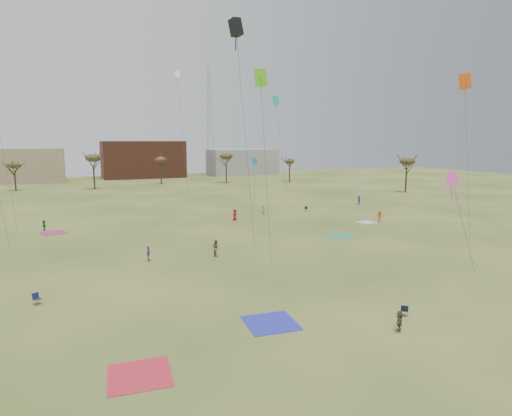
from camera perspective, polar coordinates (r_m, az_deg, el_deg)
name	(u,v)px	position (r m, az deg, el deg)	size (l,w,h in m)	color
ground	(316,299)	(35.01, 7.92, -11.80)	(260.00, 260.00, 0.00)	#384F18
spectator_fore_b	(216,248)	(46.62, -5.30, -5.28)	(0.88, 0.69, 1.82)	#795F4D
spectator_fore_c	(399,321)	(30.55, 18.44, -13.99)	(1.27, 0.41, 1.37)	brown
flyer_mid_b	(379,216)	(68.17, 16.02, -1.01)	(1.22, 0.70, 1.89)	#C35624
spectator_mid_d	(148,253)	(46.07, -14.05, -5.85)	(0.92, 0.38, 1.57)	purple
spectator_mid_e	(264,210)	(71.67, 1.01, -0.29)	(0.80, 0.62, 1.64)	#BCBCBC
flyer_far_a	(44,225)	(66.16, -26.22, -2.07)	(1.37, 0.44, 1.48)	#246E25
flyer_far_b	(235,215)	(67.04, -2.82, -0.88)	(0.87, 0.57, 1.78)	maroon
flyer_far_c	(359,200)	(85.48, 13.44, 1.03)	(1.15, 0.66, 1.79)	navy
blanket_red	(140,375)	(25.32, -15.15, -20.60)	(3.27, 3.27, 0.03)	red
blanket_blue	(271,323)	(30.46, 1.98, -14.98)	(3.40, 3.40, 0.03)	#282EB1
blanket_cream	(367,222)	(67.53, 14.47, -1.85)	(2.51, 2.51, 0.03)	beige
blanket_plum	(53,233)	(64.03, -25.23, -3.02)	(3.07, 3.07, 0.03)	#9E305A
blanket_olive	(342,235)	(57.63, 11.27, -3.58)	(3.39, 3.39, 0.03)	#34915D
camp_chair_left	(37,301)	(37.41, -26.97, -10.92)	(0.71, 0.72, 0.87)	#151B3C
camp_chair_center	(404,312)	(33.20, 19.03, -12.93)	(0.74, 0.74, 0.87)	#151739
camp_chair_right	(306,210)	(75.78, 6.62, -0.26)	(0.73, 0.74, 0.87)	#141234
kites_aloft	(218,77)	(62.06, -5.02, 16.90)	(56.14, 59.41, 24.60)	gold
tree_line	(136,162)	(108.13, -15.65, 5.86)	(117.44, 49.32, 8.91)	#3A2B1E
building_tan	(4,166)	(144.24, -30.38, 4.84)	(32.00, 14.00, 10.00)	#937F60
building_brick	(143,159)	(149.71, -14.75, 6.26)	(26.00, 16.00, 12.00)	brown
building_grey	(242,162)	(156.90, -1.81, 6.12)	(24.00, 12.00, 9.00)	gray
radio_tower	(210,121)	(160.17, -6.17, 11.39)	(1.51, 1.72, 41.00)	#9EA3A8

